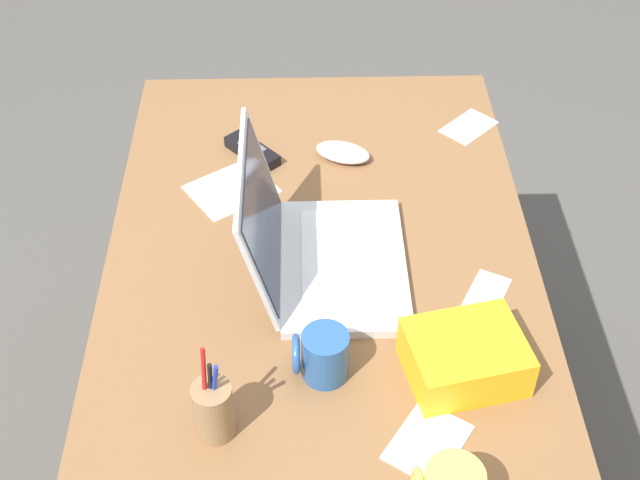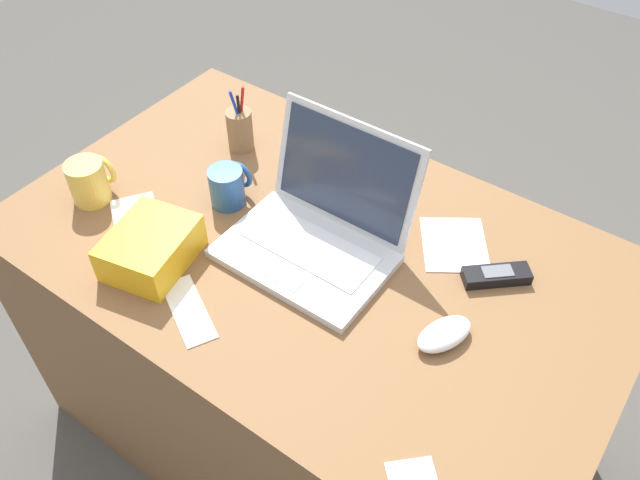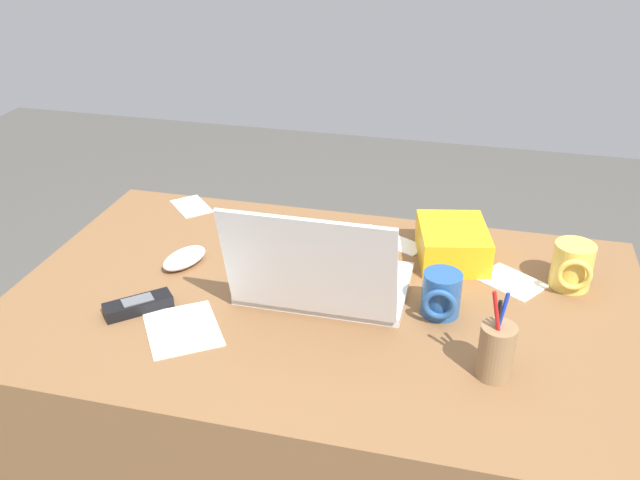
{
  "view_description": "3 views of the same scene",
  "coord_description": "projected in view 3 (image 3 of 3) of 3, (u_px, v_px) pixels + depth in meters",
  "views": [
    {
      "loc": [
        -1.12,
        0.03,
        1.86
      ],
      "look_at": [
        0.04,
        0.0,
        0.78
      ],
      "focal_mm": 49.34,
      "sensor_mm": 36.0,
      "label": 1
    },
    {
      "loc": [
        0.56,
        -0.75,
        1.71
      ],
      "look_at": [
        0.02,
        -0.01,
        0.77
      ],
      "focal_mm": 36.75,
      "sensor_mm": 36.0,
      "label": 2
    },
    {
      "loc": [
        -0.27,
        1.14,
        1.5
      ],
      "look_at": [
        0.02,
        -0.05,
        0.84
      ],
      "focal_mm": 38.46,
      "sensor_mm": 36.0,
      "label": 3
    }
  ],
  "objects": [
    {
      "name": "snack_bag",
      "position": [
        452.0,
        243.0,
        1.52
      ],
      "size": [
        0.18,
        0.21,
        0.08
      ],
      "primitive_type": "cube",
      "rotation": [
        0.0,
        0.0,
        0.22
      ],
      "color": "#F2AD19",
      "rests_on": "desk"
    },
    {
      "name": "computer_mouse",
      "position": [
        184.0,
        258.0,
        1.5
      ],
      "size": [
        0.1,
        0.13,
        0.03
      ],
      "primitive_type": "ellipsoid",
      "rotation": [
        0.0,
        0.0,
        -0.37
      ],
      "color": "white",
      "rests_on": "desk"
    },
    {
      "name": "paper_note_right",
      "position": [
        183.0,
        329.0,
        1.3
      ],
      "size": [
        0.2,
        0.2,
        0.0
      ],
      "primitive_type": "cube",
      "rotation": [
        0.0,
        0.0,
        0.6
      ],
      "color": "white",
      "rests_on": "desk"
    },
    {
      "name": "desk",
      "position": [
        324.0,
        432.0,
        1.57
      ],
      "size": [
        1.28,
        0.79,
        0.74
      ],
      "primitive_type": "cube",
      "color": "brown",
      "rests_on": "ground"
    },
    {
      "name": "paper_note_left",
      "position": [
        390.0,
        240.0,
        1.61
      ],
      "size": [
        0.18,
        0.13,
        0.0
      ],
      "primitive_type": "cube",
      "rotation": [
        0.0,
        0.0,
        -0.49
      ],
      "color": "white",
      "rests_on": "desk"
    },
    {
      "name": "laptop",
      "position": [
        321.0,
        278.0,
        1.36
      ],
      "size": [
        0.34,
        0.29,
        0.24
      ],
      "color": "silver",
      "rests_on": "desk"
    },
    {
      "name": "cordless_phone",
      "position": [
        138.0,
        305.0,
        1.35
      ],
      "size": [
        0.13,
        0.12,
        0.03
      ],
      "color": "black",
      "rests_on": "desk"
    },
    {
      "name": "paper_note_near_laptop",
      "position": [
        511.0,
        282.0,
        1.44
      ],
      "size": [
        0.16,
        0.15,
        0.0
      ],
      "primitive_type": "cube",
      "rotation": [
        0.0,
        0.0,
        -0.6
      ],
      "color": "white",
      "rests_on": "desk"
    },
    {
      "name": "coffee_mug_white",
      "position": [
        441.0,
        295.0,
        1.32
      ],
      "size": [
        0.08,
        0.09,
        0.09
      ],
      "color": "#26518C",
      "rests_on": "desk"
    },
    {
      "name": "pen_holder",
      "position": [
        496.0,
        350.0,
        1.15
      ],
      "size": [
        0.06,
        0.06,
        0.17
      ],
      "color": "olive",
      "rests_on": "desk"
    },
    {
      "name": "paper_note_front",
      "position": [
        191.0,
        206.0,
        1.77
      ],
      "size": [
        0.14,
        0.14,
        0.0
      ],
      "primitive_type": "cube",
      "rotation": [
        0.0,
        0.0,
        -0.8
      ],
      "color": "white",
      "rests_on": "desk"
    },
    {
      "name": "coffee_mug_tall",
      "position": [
        572.0,
        266.0,
        1.41
      ],
      "size": [
        0.08,
        0.09,
        0.1
      ],
      "color": "#E0BC4C",
      "rests_on": "desk"
    }
  ]
}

